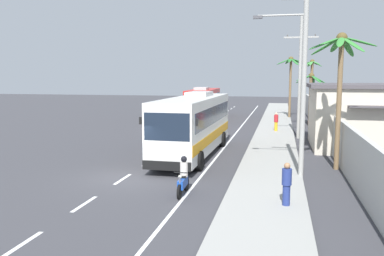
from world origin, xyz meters
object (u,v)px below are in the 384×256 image
at_px(motorcycle_beside_bus, 183,179).
at_px(pedestrian_midwalk, 287,183).
at_px(pedestrian_near_kerb, 276,121).
at_px(utility_pole_nearest, 303,67).
at_px(palm_second, 312,77).
at_px(utility_pole_mid, 300,75).
at_px(palm_nearest, 291,72).
at_px(coach_bus_foreground, 194,123).
at_px(palm_third, 311,90).
at_px(coach_bus_far_lane, 203,102).
at_px(palm_fourth, 340,67).

bearing_deg(motorcycle_beside_bus, pedestrian_midwalk, -14.00).
distance_m(pedestrian_near_kerb, utility_pole_nearest, 16.81).
relative_size(pedestrian_near_kerb, palm_second, 0.23).
height_order(utility_pole_mid, palm_nearest, utility_pole_mid).
relative_size(coach_bus_foreground, palm_third, 2.28).
bearing_deg(motorcycle_beside_bus, coach_bus_far_lane, 99.18).
bearing_deg(utility_pole_mid, palm_second, 83.87).
bearing_deg(motorcycle_beside_bus, utility_pole_mid, 72.75).
distance_m(pedestrian_near_kerb, utility_pole_mid, 5.32).
distance_m(motorcycle_beside_bus, utility_pole_mid, 18.23).
height_order(utility_pole_mid, palm_third, utility_pole_mid).
bearing_deg(utility_pole_mid, coach_bus_far_lane, 126.37).
relative_size(coach_bus_foreground, coach_bus_far_lane, 1.02).
distance_m(motorcycle_beside_bus, pedestrian_midwalk, 4.32).
distance_m(pedestrian_midwalk, utility_pole_mid, 18.43).
relative_size(coach_bus_foreground, palm_nearest, 1.67).
xyz_separation_m(coach_bus_far_lane, palm_third, (11.68, -5.17, 1.66)).
xyz_separation_m(motorcycle_beside_bus, palm_nearest, (4.84, 32.44, 4.64)).
distance_m(pedestrian_midwalk, palm_fourth, 8.85).
xyz_separation_m(pedestrian_midwalk, utility_pole_mid, (1.08, 17.96, 3.95)).
bearing_deg(palm_fourth, coach_bus_far_lane, 115.58).
bearing_deg(utility_pole_nearest, palm_second, 85.45).
distance_m(coach_bus_far_lane, utility_pole_nearest, 28.92).
bearing_deg(utility_pole_nearest, coach_bus_foreground, 143.20).
distance_m(coach_bus_far_lane, utility_pole_mid, 17.53).
distance_m(coach_bus_foreground, pedestrian_near_kerb, 12.59).
bearing_deg(motorcycle_beside_bus, palm_nearest, 81.51).
relative_size(motorcycle_beside_bus, palm_nearest, 0.28).
bearing_deg(motorcycle_beside_bus, coach_bus_foreground, 98.90).
distance_m(pedestrian_near_kerb, palm_second, 19.88).
distance_m(coach_bus_far_lane, pedestrian_near_kerb, 13.77).
bearing_deg(coach_bus_foreground, palm_nearest, 75.61).
height_order(pedestrian_near_kerb, utility_pole_mid, utility_pole_mid).
xyz_separation_m(utility_pole_mid, palm_third, (1.44, 8.73, -1.39)).
distance_m(pedestrian_near_kerb, pedestrian_midwalk, 21.07).
xyz_separation_m(coach_bus_far_lane, motorcycle_beside_bus, (4.98, -30.82, -1.24)).
bearing_deg(palm_second, palm_fourth, -91.44).
bearing_deg(coach_bus_far_lane, motorcycle_beside_bus, -80.82).
bearing_deg(pedestrian_near_kerb, palm_third, 62.18).
relative_size(coach_bus_foreground, motorcycle_beside_bus, 6.04).
bearing_deg(palm_third, palm_nearest, 105.30).
bearing_deg(utility_pole_nearest, motorcycle_beside_bus, -141.56).
bearing_deg(coach_bus_foreground, palm_second, 73.72).
relative_size(motorcycle_beside_bus, pedestrian_midwalk, 1.22).
height_order(coach_bus_far_lane, pedestrian_midwalk, coach_bus_far_lane).
bearing_deg(utility_pole_nearest, coach_bus_far_lane, 109.98).
bearing_deg(palm_second, pedestrian_midwalk, -94.93).
relative_size(coach_bus_foreground, palm_fourth, 1.67).
height_order(coach_bus_foreground, pedestrian_midwalk, coach_bus_foreground).
xyz_separation_m(utility_pole_mid, palm_nearest, (-0.41, 15.52, 0.36)).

